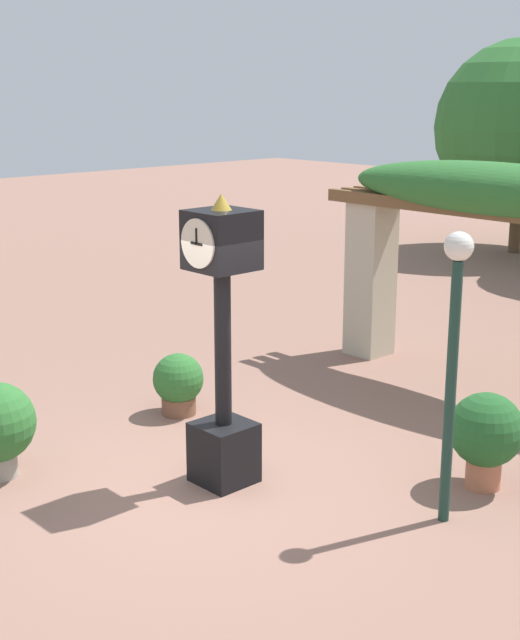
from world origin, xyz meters
TOP-DOWN VIEW (x-y plane):
  - ground_plane at (0.00, 0.00)m, footprint 60.00×60.00m
  - pedestal_clock at (-0.07, 0.23)m, footprint 0.57×0.62m
  - pergola at (0.00, 4.76)m, footprint 5.14×1.16m
  - potted_plant_near_right at (-1.91, 1.09)m, footprint 0.62×0.62m
  - potted_plant_far_left at (1.81, 2.04)m, footprint 0.75×0.75m
  - lamp_post at (1.96, 1.17)m, footprint 0.26×0.26m

SIDE VIEW (x-z plane):
  - ground_plane at x=0.00m, z-range 0.00..0.00m
  - potted_plant_near_right at x=-1.91m, z-range 0.02..0.79m
  - potted_plant_far_left at x=1.81m, z-range 0.08..1.07m
  - pedestal_clock at x=-0.07m, z-range -0.02..2.92m
  - lamp_post at x=1.96m, z-range 0.43..3.14m
  - pergola at x=0.00m, z-range 0.73..3.71m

